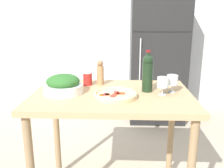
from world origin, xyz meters
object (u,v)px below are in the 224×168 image
wine_glass_near (163,83)px  salt_canister (88,78)px  wine_glass_far (172,81)px  refrigerator (157,59)px  pepper_mill (100,73)px  wine_bottle (148,72)px  homemade_pizza (115,95)px  salad_bowl (63,85)px

wine_glass_near → salt_canister: (-0.58, 0.25, -0.03)m
wine_glass_near → wine_glass_far: (0.08, 0.07, -0.00)m
refrigerator → pepper_mill: size_ratio=8.83×
wine_bottle → refrigerator: bearing=79.8°
pepper_mill → salt_canister: pepper_mill is taller
homemade_pizza → wine_bottle: bearing=33.0°
wine_glass_near → wine_glass_far: size_ratio=1.00×
salt_canister → wine_glass_far: bearing=-15.1°
wine_glass_far → wine_bottle: bearing=175.0°
salad_bowl → homemade_pizza: 0.40m
homemade_pizza → salt_canister: 0.40m
wine_glass_near → salt_canister: bearing=156.9°
wine_bottle → wine_glass_near: wine_bottle is taller
pepper_mill → homemade_pizza: pepper_mill is taller
wine_glass_near → homemade_pizza: (-0.34, -0.07, -0.07)m
wine_glass_far → refrigerator: bearing=85.7°
wine_glass_far → homemade_pizza: (-0.42, -0.14, -0.07)m
wine_glass_far → salad_bowl: size_ratio=0.46×
salt_canister → wine_bottle: bearing=-18.8°
refrigerator → salad_bowl: (-0.95, -1.84, 0.10)m
homemade_pizza → wine_glass_far: bearing=18.1°
refrigerator → salad_bowl: 2.08m
wine_glass_near → homemade_pizza: wine_glass_near is taller
refrigerator → homemade_pizza: bearing=-106.2°
pepper_mill → salad_bowl: bearing=-135.9°
salad_bowl → wine_bottle: bearing=6.3°
refrigerator → wine_glass_near: size_ratio=13.74×
wine_bottle → pepper_mill: 0.42m
refrigerator → salt_canister: size_ratio=16.20×
refrigerator → pepper_mill: bearing=-113.5°
homemade_pizza → salad_bowl: bearing=167.6°
salad_bowl → salt_canister: (0.15, 0.23, -0.01)m
wine_glass_near → wine_bottle: bearing=140.7°
wine_glass_near → salad_bowl: size_ratio=0.46×
refrigerator → pepper_mill: refrigerator is taller
refrigerator → wine_glass_near: refrigerator is taller
refrigerator → salt_canister: (-0.80, -1.61, 0.10)m
pepper_mill → salad_bowl: pepper_mill is taller
pepper_mill → wine_glass_near: bearing=-28.9°
salad_bowl → salt_canister: size_ratio=2.57×
wine_bottle → salt_canister: bearing=161.2°
homemade_pizza → refrigerator: bearing=73.8°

